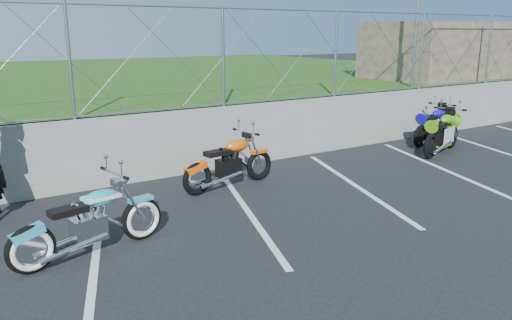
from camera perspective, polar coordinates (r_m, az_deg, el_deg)
ground at (r=7.37m, az=2.98°, el=-7.88°), size 90.00×90.00×0.00m
retaining_wall at (r=10.10m, az=-8.58°, el=2.02°), size 30.00×0.22×1.30m
grass_field at (r=19.56m, az=-20.80°, el=7.22°), size 30.00×20.00×1.30m
stone_building at (r=18.22m, az=20.56°, el=11.69°), size 5.00×3.00×1.80m
chain_link_fence at (r=9.88m, az=-8.94°, el=11.40°), size 28.00×0.03×2.00m
sign_pole at (r=14.63m, az=17.81°, el=13.80°), size 0.08×0.08×3.00m
parking_lines at (r=8.79m, az=5.57°, el=-4.14°), size 18.29×4.31×0.01m
cruiser_turquoise at (r=6.75m, az=-18.28°, el=-6.97°), size 2.07×0.65×1.04m
naked_orange at (r=9.18m, az=-2.92°, el=-0.51°), size 2.02×0.68×1.01m
sportbike_green at (r=12.55m, az=20.54°, el=2.73°), size 1.93×0.80×1.03m
sportbike_blue at (r=13.59m, az=19.69°, el=3.57°), size 1.90×0.68×1.00m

